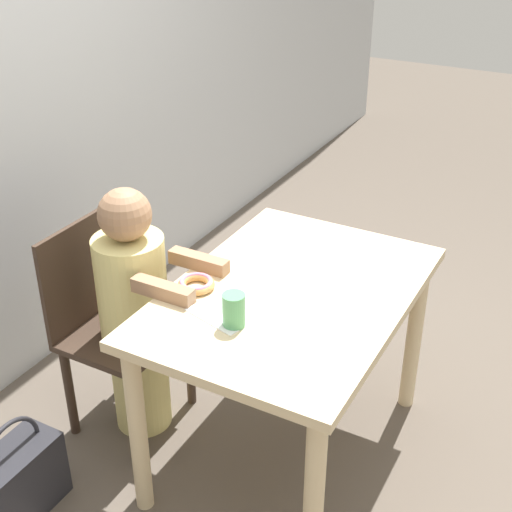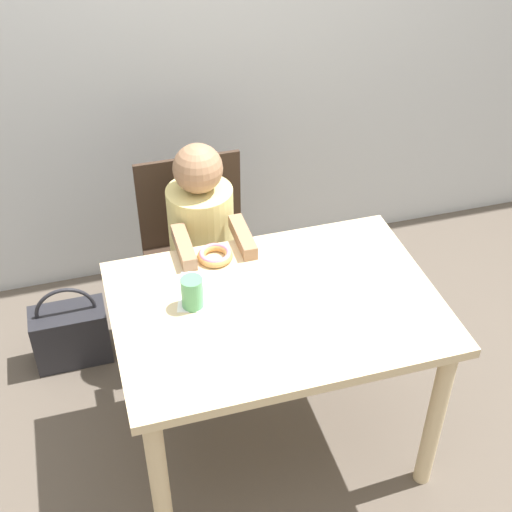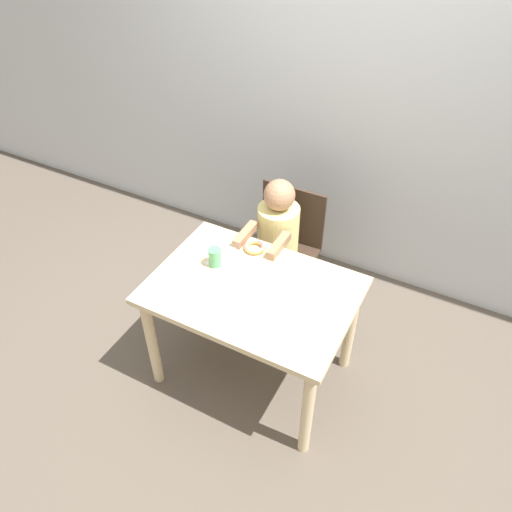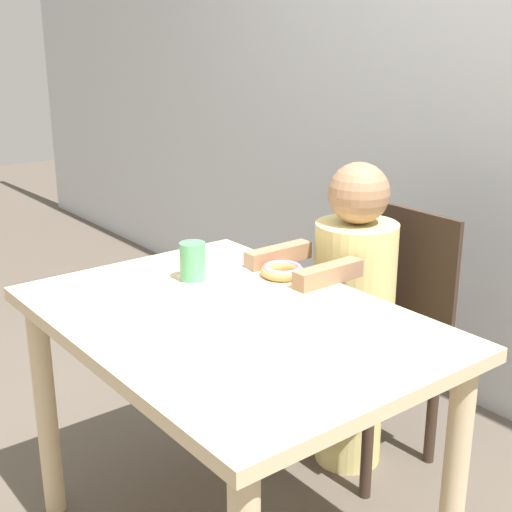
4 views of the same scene
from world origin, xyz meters
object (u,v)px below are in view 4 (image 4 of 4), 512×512
Objects in this scene: child_figure at (352,319)px; cup at (193,262)px; donut at (282,270)px; handbag at (263,353)px; chair at (375,330)px.

child_figure is 0.58m from cup.
donut is 0.26m from cup.
child_figure is at bearing 74.63° from cup.
cup is at bearing -105.37° from child_figure.
cup is (-0.14, -0.50, 0.26)m from child_figure.
donut is at bearing 59.98° from cup.
donut is 0.32× the size of handbag.
chair is 0.13m from child_figure.
child_figure is 9.15× the size of cup.
cup is (-0.14, -0.61, 0.32)m from chair.
chair is 2.13× the size of handbag.
donut is at bearing -91.57° from chair.
child_figure is 0.68m from handbag.
child_figure is 8.05× the size of donut.
child_figure is (0.00, -0.11, 0.07)m from chair.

